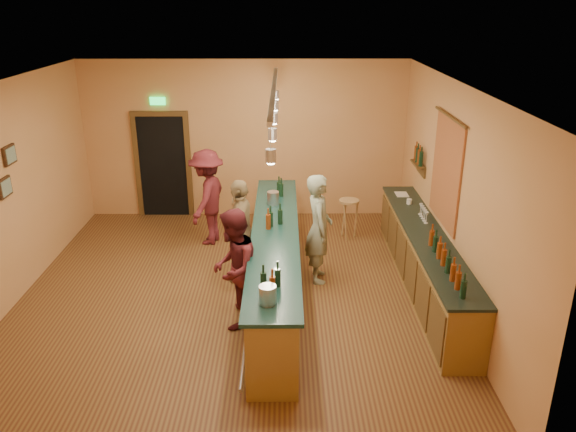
{
  "coord_description": "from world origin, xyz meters",
  "views": [
    {
      "loc": [
        0.8,
        -7.68,
        4.27
      ],
      "look_at": [
        0.85,
        0.2,
        1.22
      ],
      "focal_mm": 35.0,
      "sensor_mm": 36.0,
      "label": 1
    }
  ],
  "objects_px": {
    "back_counter": "(424,260)",
    "tasting_bar": "(275,259)",
    "customer_a": "(234,269)",
    "bar_stool": "(349,207)",
    "bartender": "(319,228)",
    "customer_c": "(208,197)",
    "customer_b": "(241,230)"
  },
  "relations": [
    {
      "from": "bartender",
      "to": "bar_stool",
      "type": "bearing_deg",
      "value": -24.12
    },
    {
      "from": "customer_c",
      "to": "tasting_bar",
      "type": "bearing_deg",
      "value": 45.4
    },
    {
      "from": "back_counter",
      "to": "bartender",
      "type": "bearing_deg",
      "value": 168.36
    },
    {
      "from": "back_counter",
      "to": "tasting_bar",
      "type": "relative_size",
      "value": 0.89
    },
    {
      "from": "tasting_bar",
      "to": "customer_a",
      "type": "relative_size",
      "value": 3.02
    },
    {
      "from": "back_counter",
      "to": "tasting_bar",
      "type": "distance_m",
      "value": 2.33
    },
    {
      "from": "back_counter",
      "to": "bar_stool",
      "type": "xyz_separation_m",
      "value": [
        -0.96,
        2.02,
        0.14
      ]
    },
    {
      "from": "customer_a",
      "to": "bar_stool",
      "type": "xyz_separation_m",
      "value": [
        1.9,
        3.02,
        -0.22
      ]
    },
    {
      "from": "customer_a",
      "to": "customer_c",
      "type": "distance_m",
      "value": 2.94
    },
    {
      "from": "customer_b",
      "to": "back_counter",
      "type": "bearing_deg",
      "value": 81.16
    },
    {
      "from": "tasting_bar",
      "to": "customer_a",
      "type": "bearing_deg",
      "value": -123.98
    },
    {
      "from": "bar_stool",
      "to": "tasting_bar",
      "type": "bearing_deg",
      "value": -121.63
    },
    {
      "from": "back_counter",
      "to": "bar_stool",
      "type": "distance_m",
      "value": 2.24
    },
    {
      "from": "customer_a",
      "to": "bar_stool",
      "type": "bearing_deg",
      "value": 155.78
    },
    {
      "from": "customer_b",
      "to": "bar_stool",
      "type": "height_order",
      "value": "customer_b"
    },
    {
      "from": "bar_stool",
      "to": "back_counter",
      "type": "bearing_deg",
      "value": -64.59
    },
    {
      "from": "bartender",
      "to": "tasting_bar",
      "type": "bearing_deg",
      "value": 124.59
    },
    {
      "from": "customer_a",
      "to": "customer_c",
      "type": "bearing_deg",
      "value": -157.77
    },
    {
      "from": "back_counter",
      "to": "tasting_bar",
      "type": "height_order",
      "value": "tasting_bar"
    },
    {
      "from": "customer_c",
      "to": "back_counter",
      "type": "bearing_deg",
      "value": 76.14
    },
    {
      "from": "bartender",
      "to": "bar_stool",
      "type": "xyz_separation_m",
      "value": [
        0.67,
        1.69,
        -0.26
      ]
    },
    {
      "from": "bar_stool",
      "to": "bartender",
      "type": "bearing_deg",
      "value": -111.7
    },
    {
      "from": "customer_b",
      "to": "customer_c",
      "type": "xyz_separation_m",
      "value": [
        -0.72,
        1.48,
        0.04
      ]
    },
    {
      "from": "tasting_bar",
      "to": "customer_c",
      "type": "height_order",
      "value": "customer_c"
    },
    {
      "from": "customer_c",
      "to": "bar_stool",
      "type": "height_order",
      "value": "customer_c"
    },
    {
      "from": "bartender",
      "to": "customer_a",
      "type": "bearing_deg",
      "value": 134.73
    },
    {
      "from": "bartender",
      "to": "customer_b",
      "type": "height_order",
      "value": "bartender"
    },
    {
      "from": "back_counter",
      "to": "customer_b",
      "type": "height_order",
      "value": "customer_b"
    },
    {
      "from": "customer_a",
      "to": "customer_b",
      "type": "height_order",
      "value": "customer_a"
    },
    {
      "from": "tasting_bar",
      "to": "customer_b",
      "type": "xyz_separation_m",
      "value": [
        -0.55,
        0.55,
        0.24
      ]
    },
    {
      "from": "tasting_bar",
      "to": "bar_stool",
      "type": "relative_size",
      "value": 6.65
    },
    {
      "from": "customer_b",
      "to": "bar_stool",
      "type": "xyz_separation_m",
      "value": [
        1.9,
        1.65,
        -0.22
      ]
    }
  ]
}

